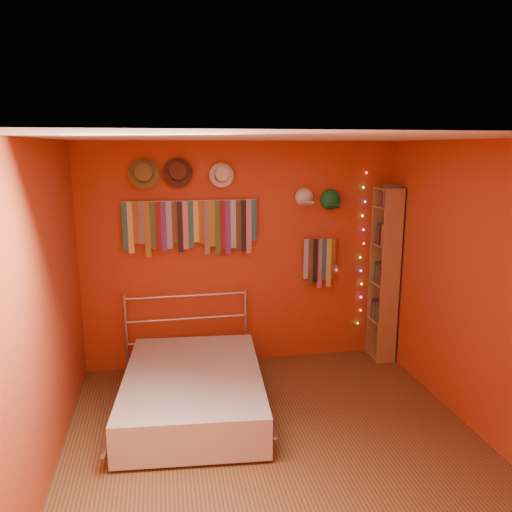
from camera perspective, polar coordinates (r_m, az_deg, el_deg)
ground at (r=4.45m, az=2.33°, el=-20.85°), size 3.50×3.50×0.00m
back_wall at (r=5.57m, az=-1.62°, el=0.07°), size 3.50×0.02×2.50m
right_wall at (r=4.62m, az=24.20°, el=-3.63°), size 0.02×3.50×2.50m
left_wall at (r=3.91m, az=-23.51°, el=-6.34°), size 0.02×3.50×2.50m
ceiling at (r=3.72m, az=2.67°, el=13.35°), size 3.50×3.50×0.02m
tie_rack at (r=5.37m, az=-7.33°, el=3.59°), size 1.45×0.03×0.60m
small_tie_rack at (r=5.73m, az=7.31°, el=-0.49°), size 0.40×0.03×0.58m
fedora_olive at (r=5.28m, az=-12.72°, el=9.22°), size 0.31×0.17×0.31m
fedora_brown at (r=5.28m, az=-8.93°, el=9.46°), size 0.31×0.17×0.31m
fedora_white at (r=5.32m, az=-3.92°, el=9.27°), size 0.26×0.14×0.25m
cap_white at (r=5.56m, az=5.53°, el=6.68°), size 0.19×0.24×0.19m
cap_green at (r=5.66m, az=8.49°, el=6.36°), size 0.20×0.25×0.20m
fairy_lights at (r=5.91m, az=12.04°, el=0.62°), size 0.06×0.02×1.80m
reading_lamp at (r=5.61m, az=9.08°, el=-1.54°), size 0.08×0.33×0.10m
bookshelf at (r=5.90m, az=14.85°, el=-1.95°), size 0.25×0.34×2.00m
bed at (r=4.88m, az=-7.18°, el=-14.89°), size 1.49×1.90×0.89m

